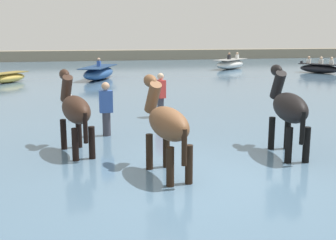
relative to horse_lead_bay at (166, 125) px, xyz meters
name	(u,v)px	position (x,y,z in m)	size (l,w,h in m)	color
ground_plane	(198,193)	(0.52, -0.26, -1.20)	(120.00, 120.00, 0.00)	#84755B
water_surface	(125,101)	(0.52, 9.74, -1.05)	(90.00, 90.00, 0.29)	slate
horse_lead_bay	(166,125)	(0.00, 0.00, 0.00)	(0.71, 1.87, 2.02)	brown
horse_trailing_black	(288,109)	(2.74, 0.72, 0.05)	(0.72, 1.95, 2.11)	black
horse_flank_dark_bay	(75,111)	(-1.54, 1.83, -0.01)	(0.80, 1.86, 2.01)	#382319
boat_near_starboard	(99,73)	(-0.01, 17.03, -0.54)	(2.56, 4.30, 1.20)	#28518E
boat_mid_outer	(320,68)	(14.32, 17.70, -0.59)	(2.27, 2.84, 1.07)	black
boat_distant_east	(230,64)	(9.91, 22.27, -0.55)	(3.57, 3.54, 1.18)	silver
boat_near_port	(7,78)	(-4.81, 16.35, -0.64)	(2.15, 2.52, 0.53)	gold
person_wading_close	(161,98)	(1.05, 5.37, -0.33)	(0.29, 0.37, 1.63)	#383842
person_onlooker_left	(106,113)	(-0.78, 3.27, -0.33)	(0.33, 0.21, 1.63)	#383842
channel_buoy	(68,97)	(-1.72, 9.02, -0.73)	(0.34, 0.34, 0.79)	silver
far_shoreline	(91,57)	(0.52, 35.56, -0.57)	(80.00, 2.40, 1.25)	gray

